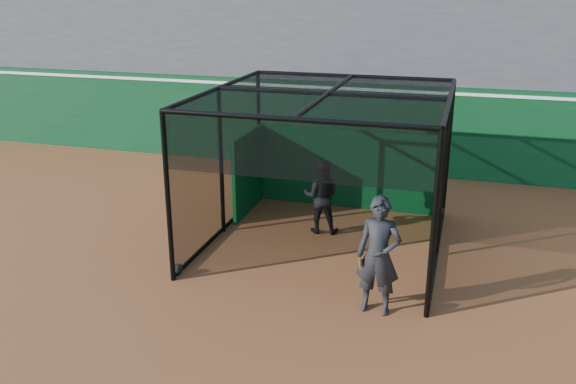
# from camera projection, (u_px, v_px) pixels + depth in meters

# --- Properties ---
(ground) EXTENTS (120.00, 120.00, 0.00)m
(ground) POSITION_uv_depth(u_px,v_px,m) (235.00, 306.00, 10.19)
(ground) COLOR brown
(ground) RESTS_ON ground
(outfield_wall) EXTENTS (50.00, 0.50, 2.50)m
(outfield_wall) POSITION_uv_depth(u_px,v_px,m) (342.00, 124.00, 17.47)
(outfield_wall) COLOR #0A3B1B
(outfield_wall) RESTS_ON ground
(grandstand) EXTENTS (50.00, 7.85, 8.95)m
(grandstand) POSITION_uv_depth(u_px,v_px,m) (368.00, 4.00, 19.85)
(grandstand) COLOR #4C4C4F
(grandstand) RESTS_ON ground
(batting_cage) EXTENTS (4.62, 4.91, 3.12)m
(batting_cage) POSITION_uv_depth(u_px,v_px,m) (326.00, 171.00, 12.18)
(batting_cage) COLOR black
(batting_cage) RESTS_ON ground
(batter) EXTENTS (0.85, 0.70, 1.61)m
(batter) POSITION_uv_depth(u_px,v_px,m) (321.00, 196.00, 13.01)
(batter) COLOR black
(batter) RESTS_ON ground
(on_deck_player) EXTENTS (0.75, 0.52, 1.98)m
(on_deck_player) POSITION_uv_depth(u_px,v_px,m) (378.00, 256.00, 9.74)
(on_deck_player) COLOR black
(on_deck_player) RESTS_ON ground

